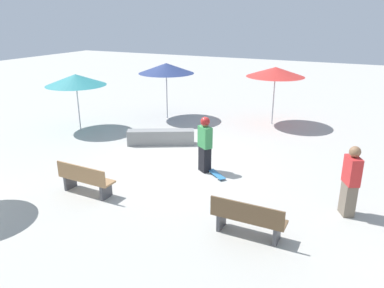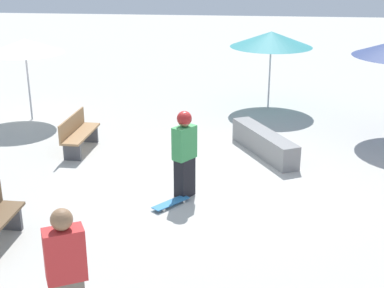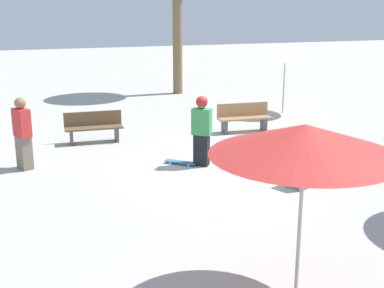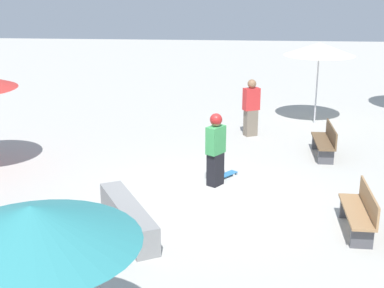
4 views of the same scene
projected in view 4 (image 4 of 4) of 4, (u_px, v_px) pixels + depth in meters
The scene contains 9 objects.
ground_plane at pixel (209, 197), 11.68m from camera, with size 60.00×60.00×0.00m, color #B2AFA8.
skater_main at pixel (216, 147), 12.11m from camera, with size 0.46×0.51×1.70m.
skateboard at pixel (224, 175), 12.80m from camera, with size 0.66×0.74×0.07m.
concrete_ledge at pixel (128, 217), 10.09m from camera, with size 1.53×2.34×0.54m.
bench_near at pixel (325, 141), 14.20m from camera, with size 0.46×1.60×0.85m.
bench_far at pixel (360, 212), 9.96m from camera, with size 0.49×1.61×0.85m.
shade_umbrella_teal at pixel (32, 225), 5.77m from camera, with size 2.40×2.40×2.28m.
shade_umbrella_cream at pixel (319, 49), 16.89m from camera, with size 2.26×2.26×2.62m.
bystander_watching at pixel (251, 108), 15.96m from camera, with size 0.54×0.45×1.72m.
Camera 4 is at (-0.51, 10.79, 4.62)m, focal length 50.00 mm.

